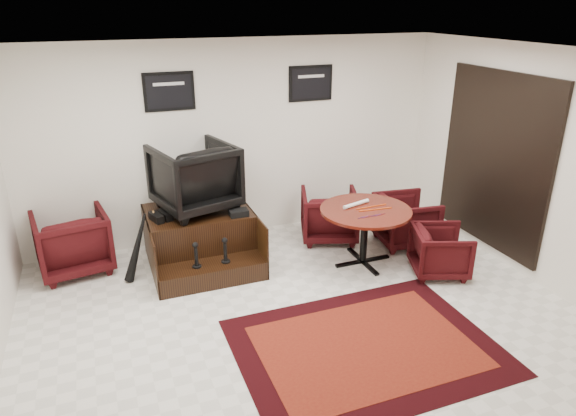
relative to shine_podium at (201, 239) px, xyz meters
The scene contains 16 objects.
ground 1.94m from the shine_podium, 66.86° to the right, with size 6.00×6.00×0.00m, color white.
room_shell 2.49m from the shine_podium, 54.70° to the right, with size 6.02×5.02×2.81m.
area_rug 2.70m from the shine_podium, 64.56° to the right, with size 2.57×1.93×0.01m.
shine_podium is the anchor object (origin of this frame).
shine_chair 0.87m from the shine_podium, 90.00° to the left, with size 0.94×0.88×0.97m, color black.
shoes_pair 0.65m from the shine_podium, behind, with size 0.29×0.32×0.10m.
polish_kit 0.68m from the shine_podium, 31.29° to the right, with size 0.24×0.16×0.08m, color black.
umbrella_black 0.87m from the shine_podium, 165.07° to the right, with size 0.34×0.13×0.91m, color black, non-canonical shape.
umbrella_hooked 0.81m from the shine_podium, behind, with size 0.29×0.11×0.78m, color black, non-canonical shape.
armchair_side 1.61m from the shine_podium, 167.86° to the left, with size 0.86×0.80×0.88m, color black.
meeting_table 2.18m from the shine_podium, 21.95° to the right, with size 1.17×1.17×0.77m.
table_chair_back 1.89m from the shine_podium, ahead, with size 0.78×0.73×0.80m, color black.
table_chair_window 2.88m from the shine_podium, ahead, with size 0.76×0.71×0.78m, color black.
table_chair_corner 3.10m from the shine_podium, 26.93° to the right, with size 0.66×0.62×0.68m, color black.
paper_roll 2.10m from the shine_podium, 18.74° to the right, with size 0.05×0.05×0.42m, color white.
table_clutter 2.28m from the shine_podium, 22.78° to the right, with size 0.57×0.31×0.01m.
Camera 1 is at (-1.85, -4.37, 3.25)m, focal length 32.00 mm.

